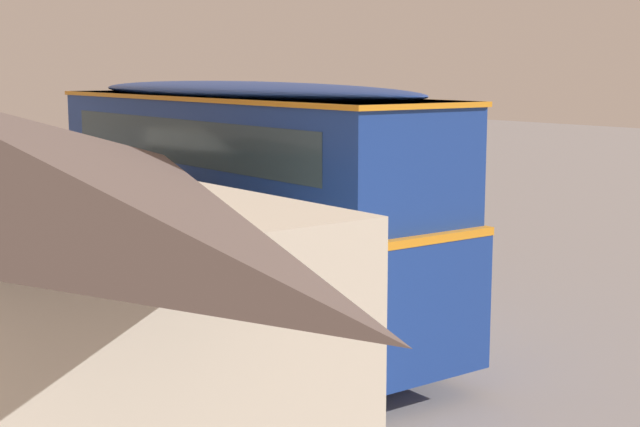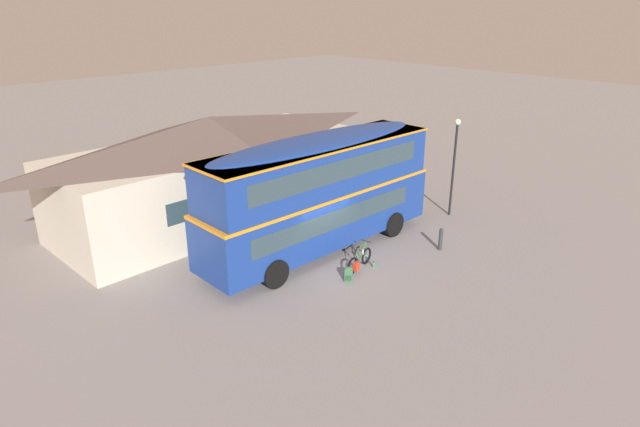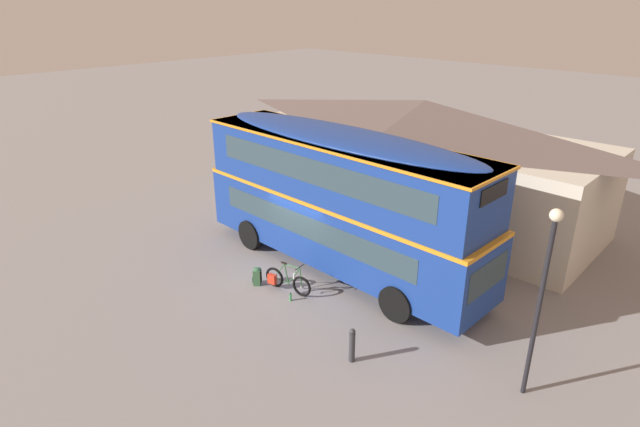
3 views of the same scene
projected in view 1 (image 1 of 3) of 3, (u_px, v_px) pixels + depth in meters
name	position (u px, v px, depth m)	size (l,w,h in m)	color
ground_plane	(307.00, 332.00, 17.61)	(120.00, 120.00, 0.00)	gray
double_decker_bus	(236.00, 195.00, 17.27)	(10.78, 2.72, 4.79)	black
touring_bicycle	(338.00, 296.00, 18.88)	(1.71, 0.67, 1.01)	black
backpack_on_ground	(382.00, 306.00, 18.33)	(0.37, 0.37, 0.59)	#386642
water_bottle_green_metal	(334.00, 301.00, 19.51)	(0.07, 0.07, 0.26)	green
street_lamp	(140.00, 152.00, 23.87)	(0.28, 0.28, 4.67)	black
kerb_bollard	(282.00, 254.00, 22.51)	(0.16, 0.16, 0.97)	#333338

